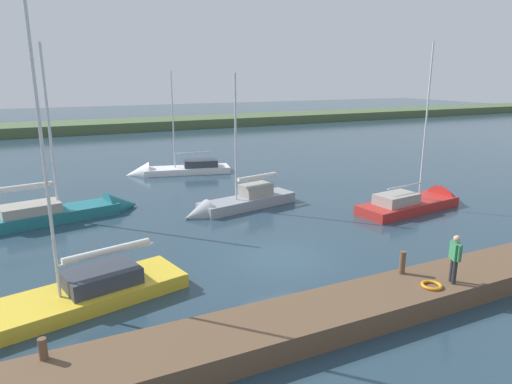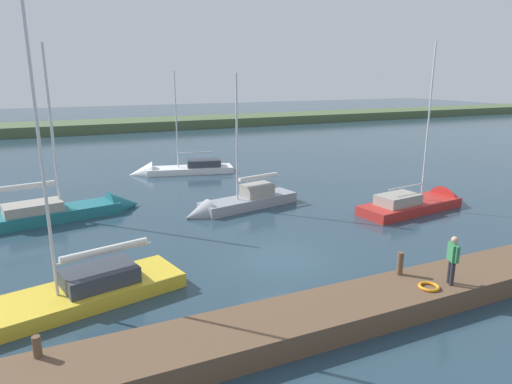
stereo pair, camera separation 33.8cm
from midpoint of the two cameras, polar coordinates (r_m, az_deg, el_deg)
ground_plane at (r=18.65m, az=3.38°, el=-8.36°), size 200.00×200.00×0.00m
far_shoreline at (r=65.08m, az=-17.44°, el=7.50°), size 180.00×8.00×2.40m
dock_pier at (r=14.60m, az=13.23°, el=-14.07°), size 23.11×2.16×0.71m
mooring_post_near at (r=12.44m, az=-25.18°, el=-17.25°), size 0.20×0.20×0.54m
mooring_post_far at (r=16.19m, az=18.30°, el=-8.56°), size 0.20×0.20×0.79m
life_ring_buoy at (r=15.66m, az=21.56°, el=-11.05°), size 0.66×0.66×0.10m
sailboat_behind_pier at (r=27.17m, az=20.71°, el=-1.65°), size 7.86×2.95×9.90m
sailboat_near_dock at (r=25.62m, az=-21.70°, el=-2.34°), size 7.97×3.21×9.53m
sailboat_far_right at (r=34.86m, az=-9.87°, el=2.48°), size 7.97×3.55×8.49m
sailboat_outer_mooring at (r=25.14m, az=-1.97°, el=-1.74°), size 7.10×2.95×8.07m
sailboat_inner_slip at (r=15.92m, az=-26.52°, el=-13.77°), size 8.96×4.09×10.77m
person_on_dock at (r=15.88m, az=24.14°, el=-7.51°), size 0.38×0.58×1.62m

